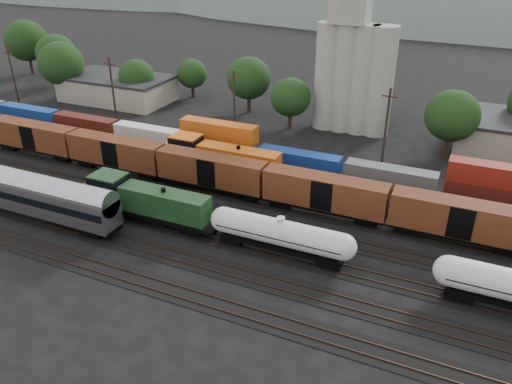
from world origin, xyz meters
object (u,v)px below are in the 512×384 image
at_px(tank_car_a, 280,234).
at_px(orange_locomotive, 217,157).
at_px(passenger_coach, 25,191).
at_px(grain_silo, 353,66).
at_px(green_locomotive, 141,200).

height_order(tank_car_a, orange_locomotive, orange_locomotive).
relative_size(passenger_coach, grain_silo, 0.89).
distance_m(tank_car_a, grain_silo, 42.05).
height_order(green_locomotive, tank_car_a, green_locomotive).
xyz_separation_m(passenger_coach, orange_locomotive, (15.02, 20.00, -0.75)).
bearing_deg(grain_silo, green_locomotive, -109.09).
relative_size(orange_locomotive, grain_silo, 0.68).
bearing_deg(grain_silo, passenger_coach, -120.55).
relative_size(passenger_coach, orange_locomotive, 1.30).
relative_size(tank_car_a, passenger_coach, 0.63).
relative_size(green_locomotive, tank_car_a, 1.14).
bearing_deg(grain_silo, tank_car_a, -85.23).
height_order(green_locomotive, orange_locomotive, orange_locomotive).
relative_size(green_locomotive, orange_locomotive, 0.94).
bearing_deg(passenger_coach, tank_car_a, 9.29).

